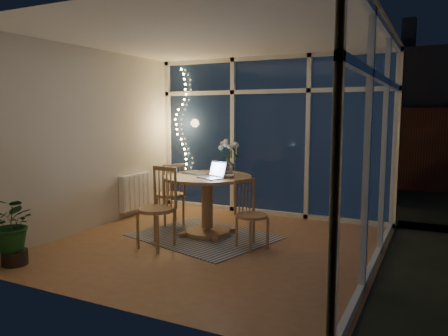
% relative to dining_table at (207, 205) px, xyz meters
% --- Properties ---
extents(floor, '(4.00, 4.00, 0.00)m').
position_rel_dining_table_xyz_m(floor, '(0.31, -0.38, -0.41)').
color(floor, '#8E5A3E').
rests_on(floor, ground).
extents(ceiling, '(4.00, 4.00, 0.00)m').
position_rel_dining_table_xyz_m(ceiling, '(0.31, -0.38, 2.19)').
color(ceiling, silver).
rests_on(ceiling, wall_back).
extents(wall_back, '(4.00, 0.04, 2.60)m').
position_rel_dining_table_xyz_m(wall_back, '(0.31, 1.62, 0.89)').
color(wall_back, beige).
rests_on(wall_back, floor).
extents(wall_front, '(4.00, 0.04, 2.60)m').
position_rel_dining_table_xyz_m(wall_front, '(0.31, -2.38, 0.89)').
color(wall_front, beige).
rests_on(wall_front, floor).
extents(wall_left, '(0.04, 4.00, 2.60)m').
position_rel_dining_table_xyz_m(wall_left, '(-1.69, -0.38, 0.89)').
color(wall_left, beige).
rests_on(wall_left, floor).
extents(wall_right, '(0.04, 4.00, 2.60)m').
position_rel_dining_table_xyz_m(wall_right, '(2.31, -0.38, 0.89)').
color(wall_right, beige).
rests_on(wall_right, floor).
extents(window_wall_back, '(4.00, 0.10, 2.60)m').
position_rel_dining_table_xyz_m(window_wall_back, '(0.31, 1.58, 0.89)').
color(window_wall_back, silver).
rests_on(window_wall_back, floor).
extents(window_wall_right, '(0.10, 4.00, 2.60)m').
position_rel_dining_table_xyz_m(window_wall_right, '(2.27, -0.38, 0.89)').
color(window_wall_right, silver).
rests_on(window_wall_right, floor).
extents(radiator, '(0.10, 0.70, 0.58)m').
position_rel_dining_table_xyz_m(radiator, '(-1.63, 0.52, -0.01)').
color(radiator, white).
rests_on(radiator, wall_left).
extents(fairy_lights, '(0.24, 0.10, 1.85)m').
position_rel_dining_table_xyz_m(fairy_lights, '(-1.34, 1.50, 1.11)').
color(fairy_lights, '#FFCB66').
rests_on(fairy_lights, window_wall_back).
extents(garden_patio, '(12.00, 6.00, 0.10)m').
position_rel_dining_table_xyz_m(garden_patio, '(0.81, 4.62, -0.47)').
color(garden_patio, black).
rests_on(garden_patio, ground).
extents(garden_fence, '(11.00, 0.08, 1.80)m').
position_rel_dining_table_xyz_m(garden_fence, '(0.31, 5.12, 0.49)').
color(garden_fence, '#3E1D16').
rests_on(garden_fence, ground).
extents(neighbour_roof, '(7.00, 3.00, 2.20)m').
position_rel_dining_table_xyz_m(neighbour_roof, '(0.61, 8.12, 1.79)').
color(neighbour_roof, '#32343C').
rests_on(neighbour_roof, ground).
extents(garden_shrubs, '(0.90, 0.90, 0.90)m').
position_rel_dining_table_xyz_m(garden_shrubs, '(-0.49, 3.02, 0.04)').
color(garden_shrubs, '#1A3216').
rests_on(garden_shrubs, ground).
extents(rug, '(2.08, 1.83, 0.01)m').
position_rel_dining_table_xyz_m(rug, '(0.00, -0.10, -0.41)').
color(rug, beige).
rests_on(rug, floor).
extents(dining_table, '(1.50, 1.50, 0.83)m').
position_rel_dining_table_xyz_m(dining_table, '(0.00, 0.00, 0.00)').
color(dining_table, olive).
rests_on(dining_table, floor).
extents(chair_left, '(0.61, 0.61, 0.95)m').
position_rel_dining_table_xyz_m(chair_left, '(-0.79, 0.28, 0.06)').
color(chair_left, olive).
rests_on(chair_left, floor).
extents(chair_right, '(0.55, 0.55, 0.87)m').
position_rel_dining_table_xyz_m(chair_right, '(0.79, -0.28, 0.02)').
color(chair_right, olive).
rests_on(chair_right, floor).
extents(chair_front, '(0.52, 0.52, 1.02)m').
position_rel_dining_table_xyz_m(chair_front, '(-0.30, -0.79, 0.10)').
color(chair_front, olive).
rests_on(chair_front, floor).
extents(laptop, '(0.42, 0.40, 0.24)m').
position_rel_dining_table_xyz_m(laptop, '(0.16, -0.20, 0.53)').
color(laptop, silver).
rests_on(laptop, dining_table).
extents(flower_vase, '(0.25, 0.25, 0.21)m').
position_rel_dining_table_xyz_m(flower_vase, '(0.18, 0.28, 0.52)').
color(flower_vase, silver).
rests_on(flower_vase, dining_table).
extents(bowl, '(0.19, 0.19, 0.04)m').
position_rel_dining_table_xyz_m(bowl, '(0.35, -0.04, 0.43)').
color(bowl, white).
rests_on(bowl, dining_table).
extents(newspapers, '(0.36, 0.29, 0.01)m').
position_rel_dining_table_xyz_m(newspapers, '(-0.25, 0.18, 0.42)').
color(newspapers, '#B8B6AF').
rests_on(newspapers, dining_table).
extents(phone, '(0.12, 0.11, 0.01)m').
position_rel_dining_table_xyz_m(phone, '(0.03, -0.12, 0.42)').
color(phone, black).
rests_on(phone, dining_table).
extents(potted_plant, '(0.66, 0.61, 0.76)m').
position_rel_dining_table_xyz_m(potted_plant, '(-1.34, -2.01, -0.03)').
color(potted_plant, '#18441D').
rests_on(potted_plant, floor).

